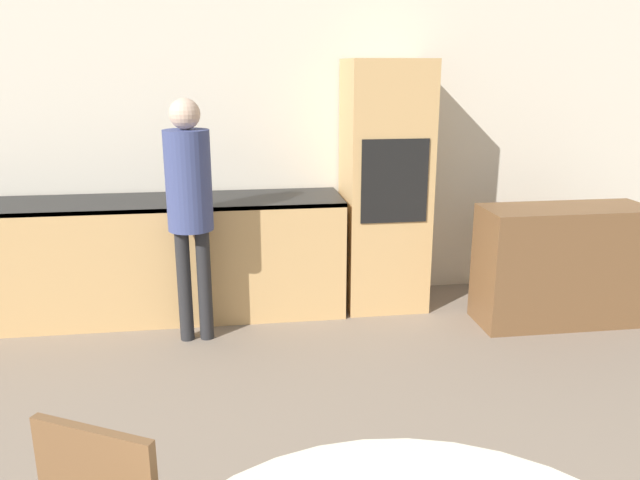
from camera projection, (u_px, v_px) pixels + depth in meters
wall_back at (278, 135)px, 4.84m from camera, size 7.02×0.05×2.60m
kitchen_counter at (133, 258)px, 4.59m from camera, size 3.09×0.60×0.88m
oven_unit at (384, 187)px, 4.72m from camera, size 0.61×0.59×1.87m
sideboard at (562, 265)px, 4.50m from camera, size 1.20×0.45×0.86m
person_standing at (189, 194)px, 4.04m from camera, size 0.30×0.30×1.63m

